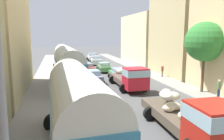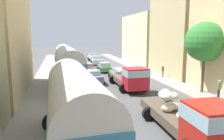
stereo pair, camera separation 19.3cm
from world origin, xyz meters
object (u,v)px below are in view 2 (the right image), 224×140
(cargo_truck_0, at_px, (191,118))
(car_2, at_px, (97,60))
(parked_bus_1, at_px, (68,66))
(car_3, at_px, (93,57))
(parked_bus_2, at_px, (64,57))
(car_1, at_px, (105,67))
(car_0, at_px, (119,74))
(pedestrian_0, at_px, (219,88))
(car_5, at_px, (92,77))
(pedestrian_1, at_px, (163,71))
(cargo_truck_1, at_px, (131,78))
(car_6, at_px, (87,68))
(streetlamp_near, at_px, (7,125))
(parked_bus_0, at_px, (75,107))
(car_7, at_px, (79,61))

(cargo_truck_0, xyz_separation_m, car_2, (0.38, 31.04, -0.51))
(parked_bus_1, relative_size, car_2, 2.16)
(car_2, xyz_separation_m, car_3, (0.36, 6.47, 0.01))
(parked_bus_2, bearing_deg, car_1, -21.53)
(car_0, height_order, pedestrian_0, pedestrian_0)
(car_5, bearing_deg, parked_bus_1, -145.20)
(car_5, relative_size, pedestrian_1, 2.31)
(cargo_truck_1, height_order, car_6, cargo_truck_1)
(cargo_truck_0, bearing_deg, pedestrian_1, 68.23)
(cargo_truck_0, height_order, car_2, cargo_truck_0)
(car_1, bearing_deg, streetlamp_near, -105.18)
(car_0, xyz_separation_m, streetlamp_near, (-8.23, -21.89, 3.22))
(parked_bus_0, relative_size, cargo_truck_1, 1.27)
(car_0, height_order, pedestrian_1, pedestrian_1)
(car_1, xyz_separation_m, car_6, (-2.77, -0.39, 0.04))
(car_3, distance_m, pedestrian_0, 31.93)
(car_2, bearing_deg, car_1, -91.81)
(cargo_truck_1, relative_size, car_0, 1.65)
(parked_bus_0, distance_m, parked_bus_1, 12.86)
(car_5, bearing_deg, car_3, 80.82)
(car_1, xyz_separation_m, car_5, (-2.98, -7.44, 0.06))
(cargo_truck_0, relative_size, car_6, 1.77)
(cargo_truck_0, relative_size, car_2, 1.81)
(car_2, height_order, streetlamp_near, streetlamp_near)
(parked_bus_0, bearing_deg, parked_bus_2, 89.90)
(cargo_truck_1, xyz_separation_m, car_0, (0.25, 5.14, -0.53))
(parked_bus_0, xyz_separation_m, streetlamp_near, (-1.63, -5.82, 1.71))
(parked_bus_2, height_order, cargo_truck_1, parked_bus_2)
(car_2, bearing_deg, pedestrian_1, -67.59)
(parked_bus_2, height_order, car_7, parked_bus_2)
(car_2, bearing_deg, pedestrian_0, -75.76)
(car_7, relative_size, pedestrian_0, 2.18)
(cargo_truck_1, bearing_deg, car_2, 90.32)
(car_1, bearing_deg, car_7, 111.10)
(parked_bus_0, distance_m, parked_bus_2, 24.56)
(car_2, height_order, car_6, car_2)
(parked_bus_0, bearing_deg, car_2, 78.47)
(parked_bus_1, xyz_separation_m, streetlamp_near, (-1.87, -18.68, 1.56))
(car_2, distance_m, car_6, 9.27)
(cargo_truck_1, distance_m, car_3, 26.14)
(car_2, relative_size, car_3, 1.00)
(streetlamp_near, bearing_deg, cargo_truck_1, 64.51)
(cargo_truck_1, xyz_separation_m, pedestrian_1, (5.99, 4.86, -0.28))
(pedestrian_0, bearing_deg, car_3, 100.77)
(car_1, xyz_separation_m, car_2, (0.27, 8.37, 0.09))
(car_6, xyz_separation_m, car_7, (-0.38, 8.54, 0.02))
(cargo_truck_1, xyz_separation_m, car_3, (0.24, 26.13, -0.43))
(car_2, distance_m, car_7, 3.42)
(parked_bus_2, relative_size, car_7, 2.28)
(cargo_truck_0, relative_size, streetlamp_near, 1.17)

